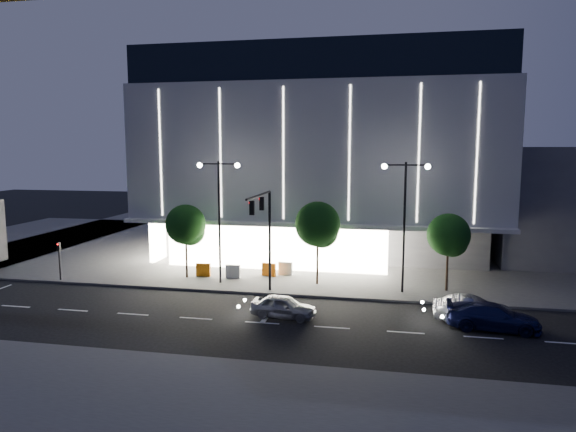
% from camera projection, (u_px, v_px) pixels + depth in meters
% --- Properties ---
extents(ground, '(160.00, 160.00, 0.00)m').
position_uv_depth(ground, '(236.00, 313.00, 31.11)').
color(ground, black).
rests_on(ground, ground).
extents(sidewalk_museum, '(70.00, 40.00, 0.15)m').
position_uv_depth(sidewalk_museum, '(349.00, 243.00, 53.50)').
color(sidewalk_museum, '#474747').
rests_on(sidewalk_museum, ground).
extents(sidewalk_near, '(70.00, 10.00, 0.15)m').
position_uv_depth(sidewalk_near, '(273.00, 423.00, 18.47)').
color(sidewalk_near, '#474747').
rests_on(sidewalk_near, ground).
extents(museum, '(30.00, 25.80, 18.00)m').
position_uv_depth(museum, '(329.00, 155.00, 51.03)').
color(museum, '#4C4C51').
rests_on(museum, ground).
extents(annex_building, '(16.00, 20.00, 10.00)m').
position_uv_depth(annex_building, '(571.00, 200.00, 48.86)').
color(annex_building, '#4C4C51').
rests_on(annex_building, ground).
extents(traffic_mast, '(0.33, 5.89, 7.07)m').
position_uv_depth(traffic_mast, '(265.00, 223.00, 33.51)').
color(traffic_mast, black).
rests_on(traffic_mast, ground).
extents(street_lamp_west, '(3.16, 0.36, 9.00)m').
position_uv_depth(street_lamp_west, '(219.00, 204.00, 36.74)').
color(street_lamp_west, black).
rests_on(street_lamp_west, ground).
extents(street_lamp_east, '(3.16, 0.36, 9.00)m').
position_uv_depth(street_lamp_east, '(405.00, 208.00, 34.27)').
color(street_lamp_east, black).
rests_on(street_lamp_east, ground).
extents(ped_signal_far, '(0.22, 0.24, 3.00)m').
position_uv_depth(ped_signal_far, '(59.00, 257.00, 38.10)').
color(ped_signal_far, black).
rests_on(ped_signal_far, ground).
extents(tree_left, '(3.02, 3.02, 5.72)m').
position_uv_depth(tree_left, '(186.00, 227.00, 38.55)').
color(tree_left, black).
rests_on(tree_left, ground).
extents(tree_mid, '(3.25, 3.25, 6.15)m').
position_uv_depth(tree_mid, '(318.00, 227.00, 36.61)').
color(tree_mid, black).
rests_on(tree_mid, ground).
extents(tree_right, '(2.91, 2.91, 5.51)m').
position_uv_depth(tree_right, '(449.00, 237.00, 34.95)').
color(tree_right, black).
rests_on(tree_right, ground).
extents(car_lead, '(4.07, 2.09, 1.32)m').
position_uv_depth(car_lead, '(283.00, 307.00, 30.12)').
color(car_lead, '#989B9F').
rests_on(car_lead, ground).
extents(car_second, '(4.41, 1.58, 1.45)m').
position_uv_depth(car_second, '(473.00, 310.00, 29.35)').
color(car_second, '#9FA1A6').
rests_on(car_second, ground).
extents(car_third, '(5.10, 2.41, 1.44)m').
position_uv_depth(car_third, '(493.00, 317.00, 28.15)').
color(car_third, '#111441').
rests_on(car_third, ground).
extents(barrier_a, '(1.11, 0.29, 1.00)m').
position_uv_depth(barrier_a, '(203.00, 270.00, 39.28)').
color(barrier_a, orange).
rests_on(barrier_a, sidewalk_museum).
extents(barrier_b, '(1.10, 0.27, 1.00)m').
position_uv_depth(barrier_b, '(233.00, 271.00, 38.77)').
color(barrier_b, '#B9B9B9').
rests_on(barrier_b, sidewalk_museum).
extents(barrier_c, '(1.13, 0.51, 1.00)m').
position_uv_depth(barrier_c, '(269.00, 270.00, 39.37)').
color(barrier_c, orange).
rests_on(barrier_c, sidewalk_museum).
extents(barrier_d, '(1.12, 0.33, 1.00)m').
position_uv_depth(barrier_d, '(285.00, 268.00, 39.76)').
color(barrier_d, silver).
rests_on(barrier_d, sidewalk_museum).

